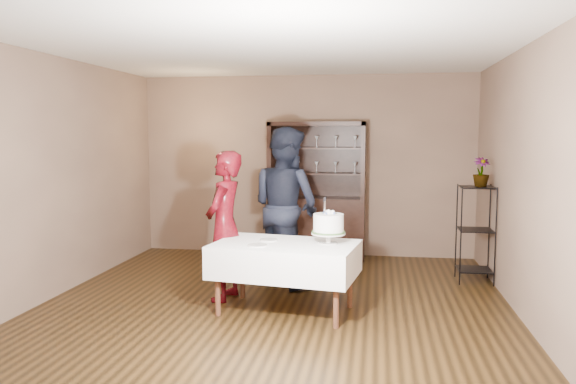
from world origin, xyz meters
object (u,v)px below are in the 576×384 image
(woman, at_px, (225,226))
(man, at_px, (286,206))
(plant_etagere, at_px, (475,230))
(cake, at_px, (328,225))
(cake_table, at_px, (285,260))
(potted_plant, at_px, (481,172))
(china_hutch, at_px, (317,213))

(woman, bearing_deg, man, 148.83)
(plant_etagere, bearing_deg, man, -168.28)
(plant_etagere, height_order, cake, plant_etagere)
(woman, relative_size, man, 0.86)
(plant_etagere, height_order, cake_table, plant_etagere)
(woman, bearing_deg, cake, 83.21)
(plant_etagere, height_order, man, man)
(plant_etagere, xyz_separation_m, woman, (-2.86, -1.20, 0.17))
(plant_etagere, relative_size, cake_table, 0.77)
(woman, relative_size, potted_plant, 4.62)
(potted_plant, bearing_deg, cake_table, -144.84)
(plant_etagere, relative_size, woman, 0.73)
(man, bearing_deg, cake_table, 135.75)
(china_hutch, height_order, woman, china_hutch)
(plant_etagere, xyz_separation_m, potted_plant, (0.04, -0.01, 0.71))
(man, height_order, cake, man)
(potted_plant, bearing_deg, china_hutch, 153.46)
(man, distance_m, potted_plant, 2.42)
(china_hutch, distance_m, woman, 2.39)
(cake_table, height_order, woman, woman)
(cake_table, bearing_deg, cake, 7.03)
(china_hutch, bearing_deg, cake, -81.27)
(plant_etagere, height_order, potted_plant, potted_plant)
(woman, height_order, cake, woman)
(cake, bearing_deg, plant_etagere, 41.22)
(china_hutch, xyz_separation_m, cake, (0.39, -2.53, 0.24))
(china_hutch, relative_size, potted_plant, 5.60)
(cake_table, bearing_deg, plant_etagere, 35.82)
(china_hutch, bearing_deg, man, -98.00)
(plant_etagere, bearing_deg, potted_plant, -10.50)
(cake_table, relative_size, potted_plant, 4.35)
(cake_table, height_order, man, man)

